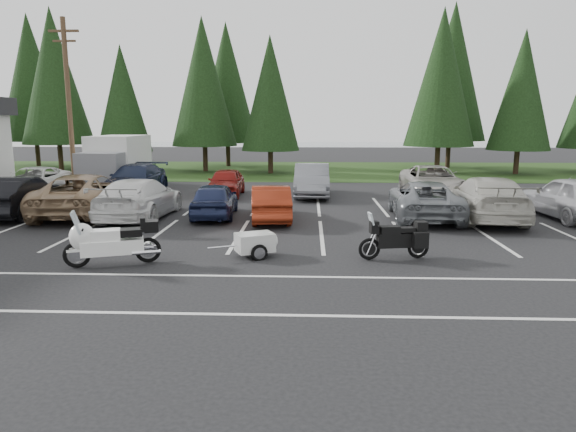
% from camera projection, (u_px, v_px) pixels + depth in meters
% --- Properties ---
extents(ground, '(120.00, 120.00, 0.00)m').
position_uv_depth(ground, '(219.00, 242.00, 15.85)').
color(ground, black).
rests_on(ground, ground).
extents(grass_strip, '(80.00, 16.00, 0.01)m').
position_uv_depth(grass_strip, '(273.00, 170.00, 39.44)').
color(grass_strip, '#1A3511').
rests_on(grass_strip, ground).
extents(lake_water, '(70.00, 50.00, 0.02)m').
position_uv_depth(lake_water, '(318.00, 149.00, 69.74)').
color(lake_water, slate).
rests_on(lake_water, ground).
extents(utility_pole, '(1.60, 0.26, 9.00)m').
position_uv_depth(utility_pole, '(69.00, 102.00, 27.20)').
color(utility_pole, '#473321').
rests_on(utility_pole, ground).
extents(box_truck, '(2.40, 5.60, 2.90)m').
position_uv_depth(box_truck, '(113.00, 163.00, 28.20)').
color(box_truck, silver).
rests_on(box_truck, ground).
extents(stall_markings, '(32.00, 16.00, 0.01)m').
position_uv_depth(stall_markings, '(229.00, 229.00, 17.82)').
color(stall_markings, silver).
rests_on(stall_markings, ground).
extents(conifer_2, '(5.10, 5.10, 11.89)m').
position_uv_depth(conifer_2, '(54.00, 76.00, 37.64)').
color(conifer_2, '#332316').
rests_on(conifer_2, ground).
extents(conifer_3, '(3.87, 3.87, 9.02)m').
position_uv_depth(conifer_3, '(122.00, 99.00, 36.35)').
color(conifer_3, '#332316').
rests_on(conifer_3, ground).
extents(conifer_4, '(4.80, 4.80, 11.17)m').
position_uv_depth(conifer_4, '(203.00, 82.00, 37.37)').
color(conifer_4, '#332316').
rests_on(conifer_4, ground).
extents(conifer_5, '(4.14, 4.14, 9.63)m').
position_uv_depth(conifer_5, '(270.00, 93.00, 36.06)').
color(conifer_5, '#332316').
rests_on(conifer_5, ground).
extents(conifer_6, '(4.93, 4.93, 11.48)m').
position_uv_depth(conifer_6, '(442.00, 78.00, 35.87)').
color(conifer_6, '#332316').
rests_on(conifer_6, ground).
extents(conifer_7, '(4.27, 4.27, 9.94)m').
position_uv_depth(conifer_7, '(522.00, 90.00, 35.51)').
color(conifer_7, '#332316').
rests_on(conifer_7, ground).
extents(conifer_back_a, '(5.28, 5.28, 12.30)m').
position_uv_depth(conifer_back_a, '(31.00, 78.00, 41.89)').
color(conifer_back_a, '#332316').
rests_on(conifer_back_a, ground).
extents(conifer_back_b, '(4.97, 4.97, 11.58)m').
position_uv_depth(conifer_back_b, '(227.00, 83.00, 41.81)').
color(conifer_back_b, '#332316').
rests_on(conifer_back_b, ground).
extents(conifer_back_c, '(5.50, 5.50, 12.81)m').
position_uv_depth(conifer_back_c, '(453.00, 72.00, 40.26)').
color(conifer_back_c, '#332316').
rests_on(conifer_back_c, ground).
extents(car_near_1, '(2.03, 4.87, 1.57)m').
position_uv_depth(car_near_1, '(18.00, 196.00, 20.16)').
color(car_near_1, black).
rests_on(car_near_1, ground).
extents(car_near_2, '(3.30, 6.17, 1.65)m').
position_uv_depth(car_near_2, '(85.00, 194.00, 20.39)').
color(car_near_2, '#8E7152').
rests_on(car_near_2, ground).
extents(car_near_3, '(2.31, 5.40, 1.55)m').
position_uv_depth(car_near_3, '(139.00, 198.00, 19.64)').
color(car_near_3, silver).
rests_on(car_near_3, ground).
extents(car_near_4, '(1.86, 4.09, 1.36)m').
position_uv_depth(car_near_4, '(215.00, 200.00, 19.96)').
color(car_near_4, '#1B2243').
rests_on(car_near_4, ground).
extents(car_near_5, '(1.81, 4.15, 1.33)m').
position_uv_depth(car_near_5, '(271.00, 203.00, 19.34)').
color(car_near_5, maroon).
rests_on(car_near_5, ground).
extents(car_near_6, '(2.79, 5.39, 1.45)m').
position_uv_depth(car_near_6, '(424.00, 200.00, 19.64)').
color(car_near_6, slate).
rests_on(car_near_6, ground).
extents(car_near_7, '(2.87, 5.86, 1.64)m').
position_uv_depth(car_near_7, '(487.00, 198.00, 19.40)').
color(car_near_7, '#B5B1A6').
rests_on(car_near_7, ground).
extents(car_near_8, '(2.41, 5.06, 1.67)m').
position_uv_depth(car_near_8, '(571.00, 198.00, 19.46)').
color(car_near_8, '#AFAEB3').
rests_on(car_near_8, ground).
extents(car_far_0, '(2.55, 5.12, 1.39)m').
position_uv_depth(car_far_0, '(34.00, 181.00, 25.99)').
color(car_far_0, white).
rests_on(car_far_0, ground).
extents(car_far_1, '(2.31, 5.39, 1.55)m').
position_uv_depth(car_far_1, '(135.00, 180.00, 25.91)').
color(car_far_1, '#151E36').
rests_on(car_far_1, ground).
extents(car_far_2, '(1.69, 4.04, 1.37)m').
position_uv_depth(car_far_2, '(226.00, 182.00, 25.68)').
color(car_far_2, maroon).
rests_on(car_far_2, ground).
extents(car_far_3, '(1.72, 4.85, 1.59)m').
position_uv_depth(car_far_3, '(312.00, 180.00, 25.60)').
color(car_far_3, slate).
rests_on(car_far_3, ground).
extents(car_far_4, '(2.69, 5.62, 1.55)m').
position_uv_depth(car_far_4, '(432.00, 182.00, 25.20)').
color(car_far_4, '#A19C94').
rests_on(car_far_4, ground).
extents(touring_motorcycle, '(2.80, 1.66, 1.48)m').
position_uv_depth(touring_motorcycle, '(112.00, 237.00, 13.19)').
color(touring_motorcycle, white).
rests_on(touring_motorcycle, ground).
extents(cargo_trailer, '(1.66, 1.34, 0.67)m').
position_uv_depth(cargo_trailer, '(255.00, 245.00, 14.09)').
color(cargo_trailer, silver).
rests_on(cargo_trailer, ground).
extents(adventure_motorcycle, '(2.27, 1.12, 1.32)m').
position_uv_depth(adventure_motorcycle, '(394.00, 235.00, 13.81)').
color(adventure_motorcycle, black).
rests_on(adventure_motorcycle, ground).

